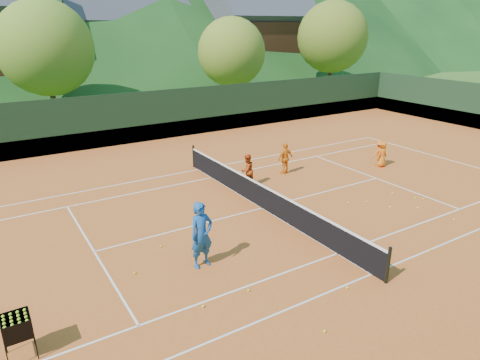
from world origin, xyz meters
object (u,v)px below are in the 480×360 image
student_a (247,170)px  chalet_right (258,38)px  student_c (382,154)px  coach (202,235)px  ball_hopper (17,327)px  student_b (285,158)px  tennis_net (262,196)px  student_d (380,153)px  chalet_mid (126,41)px

student_a → chalet_right: (19.17, 27.61, 4.52)m
student_a → student_c: 7.27m
coach → student_a: size_ratio=1.40×
student_c → ball_hopper: student_c is taller
student_c → chalet_right: 31.62m
student_b → tennis_net: size_ratio=0.12×
student_b → coach: bearing=30.1°
student_a → ball_hopper: (-9.67, -6.12, 0.03)m
student_d → student_a: bearing=5.3°
tennis_net → ball_hopper: tennis_net is taller
student_a → ball_hopper: 11.45m
student_d → chalet_right: (12.08, 28.78, 4.58)m
tennis_net → chalet_right: bearing=56.3°
student_a → student_b: size_ratio=0.95×
chalet_mid → tennis_net: bearing=-100.0°
student_b → ball_hopper: student_b is taller
tennis_net → chalet_mid: bearing=80.0°
coach → tennis_net: (3.88, 2.51, -0.50)m
coach → chalet_mid: chalet_mid is taller
student_b → tennis_net: student_b is taller
chalet_mid → chalet_right: chalet_right is taller
chalet_mid → student_b: bearing=-95.1°
tennis_net → student_b: bearing=40.9°
student_a → chalet_mid: bearing=-112.5°
student_d → chalet_mid: chalet_mid is taller
student_b → student_c: student_b is taller
student_a → student_d: student_a is taller
coach → student_d: bearing=11.2°
ball_hopper → chalet_mid: chalet_mid is taller
student_b → chalet_right: bearing=-128.3°
coach → chalet_mid: (9.88, 36.51, 3.97)m
coach → student_a: bearing=39.8°
coach → tennis_net: 4.65m
student_a → student_c: size_ratio=1.11×
chalet_mid → chalet_right: size_ratio=1.06×
student_d → chalet_right: bearing=-98.1°
student_b → ball_hopper: bearing=21.8°
tennis_net → ball_hopper: size_ratio=12.07×
ball_hopper → chalet_mid: size_ratio=0.08×
student_a → coach: bearing=32.9°
student_a → chalet_mid: chalet_mid is taller
tennis_net → chalet_mid: (6.00, 34.00, 4.47)m
student_d → coach: bearing=32.2°
student_c → chalet_right: chalet_right is taller
student_b → student_d: size_ratio=1.13×
student_d → chalet_mid: 33.12m
tennis_net → student_d: bearing=8.8°
tennis_net → chalet_right: 36.37m
student_d → ball_hopper: student_d is taller
tennis_net → student_c: bearing=7.9°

